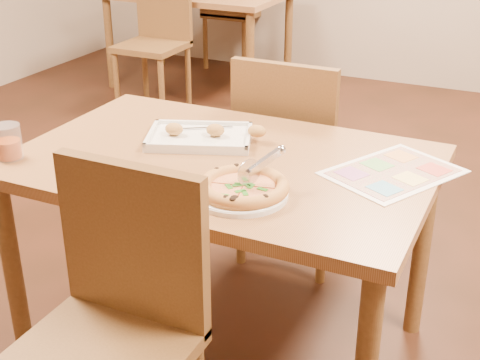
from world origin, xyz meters
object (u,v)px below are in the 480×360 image
at_px(bg_chair_near, 158,27).
at_px(bg_chair_far, 228,1).
at_px(chair_near, 116,299).
at_px(glass_tumbler, 8,144).
at_px(pizza, 243,187).
at_px(plate, 240,194).
at_px(pizza_cutter, 260,165).
at_px(dining_table, 223,182).
at_px(menu, 393,172).
at_px(chair_far, 291,140).
at_px(bg_table, 199,3).
at_px(appetizer_tray, 203,137).

distance_m(bg_chair_near, bg_chair_far, 1.10).
height_order(chair_near, glass_tumbler, chair_near).
distance_m(chair_near, glass_tumbler, 0.71).
bearing_deg(bg_chair_far, pizza, 116.73).
xyz_separation_m(plate, pizza_cutter, (0.04, 0.05, 0.08)).
xyz_separation_m(dining_table, menu, (0.51, 0.12, 0.09)).
bearing_deg(pizza_cutter, chair_far, 43.99).
height_order(dining_table, bg_table, same).
height_order(pizza_cutter, menu, pizza_cutter).
relative_size(plate, appetizer_tray, 0.65).
bearing_deg(bg_chair_near, dining_table, -53.95).
distance_m(bg_table, pizza, 3.50).
distance_m(dining_table, chair_far, 0.61).
height_order(bg_chair_near, pizza, bg_chair_near).
bearing_deg(pizza_cutter, glass_tumbler, 126.97).
xyz_separation_m(glass_tumbler, menu, (1.12, 0.40, -0.04)).
bearing_deg(bg_table, bg_chair_far, 90.00).
height_order(chair_near, chair_far, same).
xyz_separation_m(bg_chair_far, menu, (2.11, -3.19, 0.16)).
bearing_deg(bg_table, dining_table, -60.26).
bearing_deg(chair_far, appetizer_tray, 76.12).
xyz_separation_m(chair_near, bg_table, (-1.60, 3.40, 0.07)).
xyz_separation_m(pizza, glass_tumbler, (-0.78, -0.07, 0.02)).
bearing_deg(chair_near, bg_chair_near, 119.74).
height_order(chair_far, menu, chair_far).
bearing_deg(pizza, bg_chair_far, 116.73).
xyz_separation_m(bg_table, glass_tumbler, (0.99, -3.08, 0.13)).
relative_size(bg_table, bg_chair_far, 2.77).
xyz_separation_m(chair_near, chair_far, (-0.00, 1.20, 0.00)).
bearing_deg(appetizer_tray, glass_tumbler, -141.42).
bearing_deg(bg_table, bg_chair_near, -90.00).
bearing_deg(bg_chair_near, chair_far, -44.94).
bearing_deg(glass_tumbler, chair_near, -27.62).
height_order(dining_table, chair_far, chair_far).
relative_size(bg_chair_near, plate, 1.75).
height_order(bg_chair_far, pizza_cutter, bg_chair_far).
height_order(dining_table, bg_chair_far, bg_chair_far).
bearing_deg(bg_chair_far, glass_tumbler, 105.49).
height_order(bg_chair_near, appetizer_tray, bg_chair_near).
bearing_deg(chair_far, plate, 101.34).
height_order(chair_near, pizza_cutter, chair_near).
height_order(bg_chair_near, glass_tumbler, bg_chair_near).
height_order(bg_table, menu, menu).
bearing_deg(menu, pizza_cutter, -136.68).
distance_m(plate, pizza, 0.02).
height_order(chair_near, bg_chair_near, same).
relative_size(bg_table, plate, 4.85).
relative_size(plate, menu, 0.70).
relative_size(bg_table, menu, 3.38).
bearing_deg(appetizer_tray, dining_table, -39.04).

